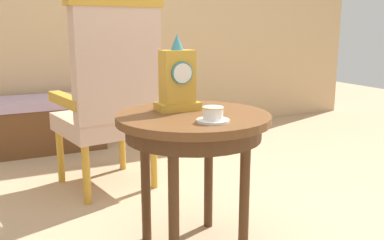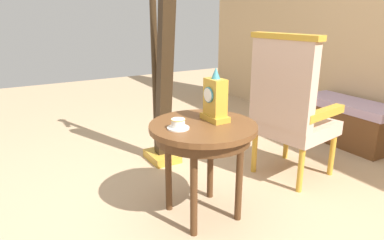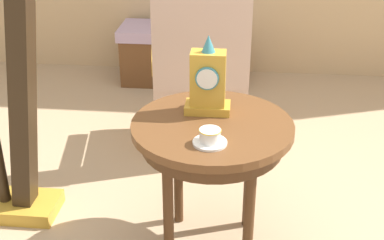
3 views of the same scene
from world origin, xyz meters
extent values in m
plane|color=tan|center=(0.00, 0.00, 0.00)|extent=(10.00, 10.00, 0.00)
cylinder|color=brown|center=(0.05, 0.00, 0.61)|extent=(0.67, 0.67, 0.03)
cylinder|color=#482B16|center=(0.05, 0.00, 0.56)|extent=(0.59, 0.59, 0.07)
cylinder|color=#482B16|center=(0.22, 0.17, 0.30)|extent=(0.04, 0.04, 0.59)
cylinder|color=#482B16|center=(-0.11, 0.17, 0.30)|extent=(0.04, 0.04, 0.59)
cylinder|color=#482B16|center=(-0.11, -0.16, 0.30)|extent=(0.04, 0.04, 0.59)
cylinder|color=#482B16|center=(0.22, -0.16, 0.30)|extent=(0.04, 0.04, 0.59)
cylinder|color=white|center=(0.05, -0.17, 0.63)|extent=(0.13, 0.13, 0.01)
cylinder|color=white|center=(0.05, -0.17, 0.66)|extent=(0.08, 0.08, 0.05)
torus|color=gold|center=(0.05, -0.17, 0.69)|extent=(0.09, 0.09, 0.00)
cube|color=gold|center=(0.02, 0.10, 0.65)|extent=(0.19, 0.11, 0.04)
cube|color=gold|center=(0.02, 0.10, 0.78)|extent=(0.14, 0.09, 0.23)
cylinder|color=teal|center=(0.02, 0.05, 0.80)|extent=(0.10, 0.01, 0.10)
cylinder|color=white|center=(0.02, 0.05, 0.80)|extent=(0.08, 0.00, 0.08)
cone|color=teal|center=(0.02, 0.10, 0.93)|extent=(0.06, 0.06, 0.07)
cube|color=#CCA893|center=(-0.10, 0.96, 0.41)|extent=(0.60, 0.60, 0.11)
cube|color=#CCA893|center=(-0.06, 0.75, 0.78)|extent=(0.53, 0.18, 0.64)
cube|color=gold|center=(-0.06, 0.75, 1.12)|extent=(0.57, 0.19, 0.04)
cube|color=gold|center=(0.13, 1.00, 0.57)|extent=(0.15, 0.47, 0.06)
cube|color=gold|center=(-0.32, 0.93, 0.57)|extent=(0.15, 0.47, 0.06)
cylinder|color=gold|center=(0.08, 1.22, 0.18)|extent=(0.04, 0.04, 0.35)
cylinder|color=gold|center=(-0.35, 1.14, 0.18)|extent=(0.04, 0.04, 0.35)
cylinder|color=gold|center=(0.16, 0.78, 0.18)|extent=(0.04, 0.04, 0.35)
cylinder|color=gold|center=(-0.28, 0.71, 0.18)|extent=(0.04, 0.04, 0.35)
cube|color=gold|center=(-0.88, 0.15, 0.04)|extent=(0.32, 0.24, 0.07)
cylinder|color=#332314|center=(-0.98, 0.15, 0.92)|extent=(0.06, 0.06, 1.70)
cube|color=black|center=(-0.78, 0.15, 0.85)|extent=(0.28, 0.11, 1.57)
cube|color=#B299B7|center=(-0.32, 1.95, 0.40)|extent=(0.91, 0.40, 0.08)
cube|color=brown|center=(-0.32, 1.95, 0.18)|extent=(0.88, 0.38, 0.36)
camera|label=1|loc=(-0.73, -1.62, 1.00)|focal=40.18mm
camera|label=2|loc=(1.77, -1.08, 1.29)|focal=32.61mm
camera|label=3|loc=(0.16, -1.89, 1.59)|focal=48.94mm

